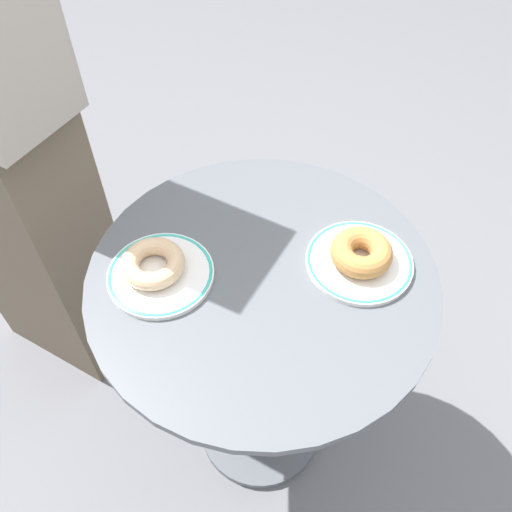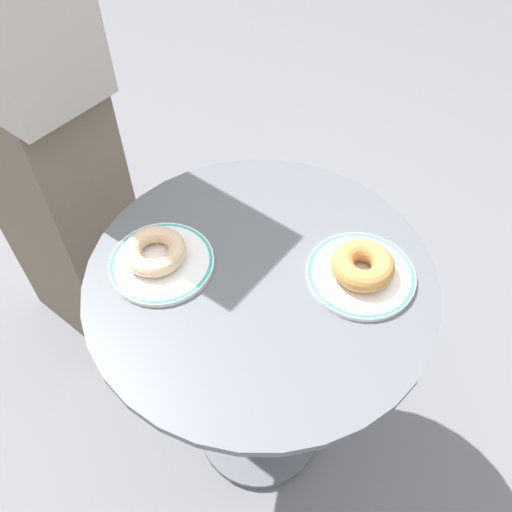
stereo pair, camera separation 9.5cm
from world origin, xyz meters
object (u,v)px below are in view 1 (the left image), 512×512
(plate_right, at_px, (359,261))
(cafe_table, at_px, (261,339))
(donut_glazed, at_px, (153,263))
(plate_left, at_px, (161,274))
(donut_old_fashioned, at_px, (361,252))

(plate_right, bearing_deg, cafe_table, 173.92)
(cafe_table, xyz_separation_m, donut_glazed, (-0.19, 0.05, 0.25))
(plate_left, distance_m, donut_glazed, 0.03)
(donut_old_fashioned, bearing_deg, cafe_table, 173.92)
(plate_left, height_order, plate_right, same)
(cafe_table, distance_m, plate_left, 0.30)
(donut_glazed, bearing_deg, cafe_table, -15.07)
(cafe_table, height_order, plate_right, plate_right)
(cafe_table, height_order, donut_old_fashioned, donut_old_fashioned)
(donut_glazed, bearing_deg, donut_old_fashioned, -10.76)
(plate_left, xyz_separation_m, donut_old_fashioned, (0.36, -0.06, 0.03))
(donut_glazed, bearing_deg, plate_right, -10.76)
(plate_right, relative_size, donut_glazed, 1.72)
(donut_glazed, bearing_deg, plate_left, -44.36)
(cafe_table, bearing_deg, plate_left, 167.04)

